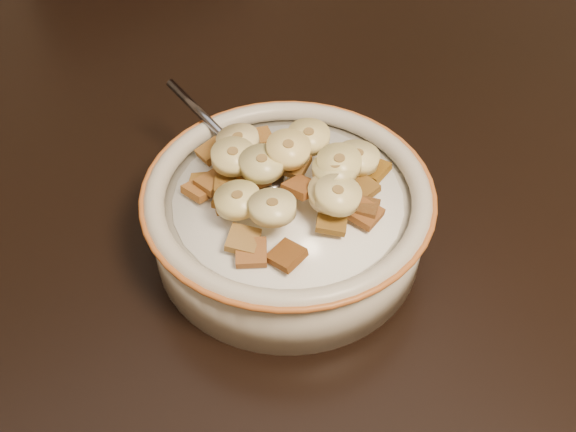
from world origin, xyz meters
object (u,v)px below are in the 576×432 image
table (271,173)px  cereal_bowl (288,222)px  chair (211,85)px  spoon (260,172)px

table → cereal_bowl: (-0.04, -0.09, 0.04)m
chair → spoon: (-0.21, -0.54, 0.32)m
table → spoon: spoon is taller
chair → spoon: bearing=-126.0°
table → chair: bearing=72.9°
spoon → cereal_bowl: bearing=90.0°
table → cereal_bowl: size_ratio=7.01×
table → spoon: (-0.05, -0.06, 0.07)m
cereal_bowl → spoon: spoon is taller
cereal_bowl → spoon: 0.04m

